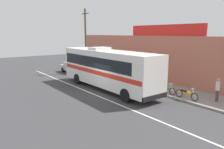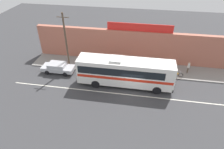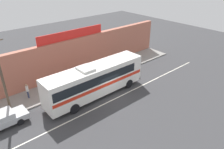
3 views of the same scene
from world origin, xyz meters
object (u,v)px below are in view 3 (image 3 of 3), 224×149
(motorcycle_purple, at_px, (122,67))
(pedestrian_by_curb, at_px, (125,57))
(intercity_bus, at_px, (95,79))
(parked_car, at_px, (1,120))
(pedestrian_far_left, at_px, (72,76))
(utility_pole, at_px, (2,76))
(pedestrian_far_right, at_px, (27,90))
(motorcycle_black, at_px, (111,71))

(motorcycle_purple, xyz_separation_m, pedestrian_by_curb, (1.72, 1.24, 0.59))
(intercity_bus, bearing_deg, pedestrian_by_curb, 25.51)
(parked_car, xyz_separation_m, pedestrian_far_left, (8.91, 2.55, 0.37))
(intercity_bus, bearing_deg, parked_car, 171.49)
(motorcycle_purple, height_order, pedestrian_by_curb, pedestrian_by_curb)
(intercity_bus, bearing_deg, utility_pole, 162.07)
(motorcycle_purple, relative_size, pedestrian_far_left, 1.17)
(intercity_bus, relative_size, motorcycle_purple, 6.01)
(intercity_bus, relative_size, pedestrian_far_right, 6.94)
(intercity_bus, xyz_separation_m, parked_car, (-9.40, 1.41, -1.33))
(intercity_bus, height_order, pedestrian_far_right, intercity_bus)
(utility_pole, bearing_deg, motorcycle_black, 0.32)
(parked_car, xyz_separation_m, pedestrian_far_right, (3.54, 2.84, 0.38))
(motorcycle_black, height_order, pedestrian_by_curb, pedestrian_by_curb)
(utility_pole, bearing_deg, parked_car, -133.83)
(parked_car, distance_m, utility_pole, 3.89)
(intercity_bus, bearing_deg, motorcycle_black, 30.65)
(parked_car, height_order, pedestrian_by_curb, pedestrian_by_curb)
(motorcycle_black, bearing_deg, pedestrian_far_right, 171.75)
(motorcycle_black, distance_m, pedestrian_far_left, 5.26)
(intercity_bus, height_order, motorcycle_black, intercity_bus)
(motorcycle_purple, height_order, motorcycle_black, same)
(intercity_bus, height_order, pedestrian_by_curb, intercity_bus)
(pedestrian_far_right, bearing_deg, pedestrian_by_curb, -1.16)
(parked_car, distance_m, pedestrian_far_left, 9.28)
(utility_pole, relative_size, motorcycle_black, 4.10)
(pedestrian_far_left, bearing_deg, pedestrian_by_curb, 0.01)
(motorcycle_purple, height_order, pedestrian_far_left, pedestrian_far_left)
(parked_car, height_order, motorcycle_black, parked_car)
(motorcycle_purple, distance_m, pedestrian_far_left, 7.18)
(intercity_bus, relative_size, utility_pole, 1.48)
(motorcycle_black, relative_size, pedestrian_far_left, 1.16)
(utility_pole, height_order, pedestrian_far_right, utility_pole)
(motorcycle_black, height_order, pedestrian_far_left, pedestrian_far_left)
(parked_car, bearing_deg, pedestrian_far_right, 38.71)
(parked_car, distance_m, pedestrian_far_right, 4.55)
(motorcycle_purple, bearing_deg, pedestrian_far_right, 173.02)
(intercity_bus, distance_m, pedestrian_far_right, 7.29)
(pedestrian_far_right, bearing_deg, intercity_bus, -35.92)
(motorcycle_purple, relative_size, motorcycle_black, 1.01)
(pedestrian_far_left, height_order, pedestrian_by_curb, pedestrian_by_curb)
(motorcycle_black, distance_m, pedestrian_by_curb, 3.94)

